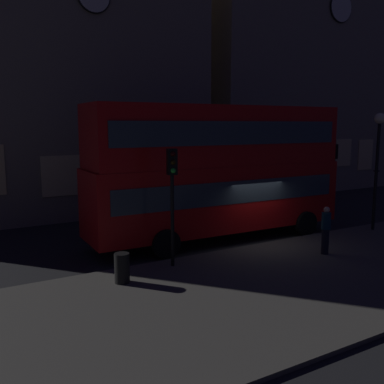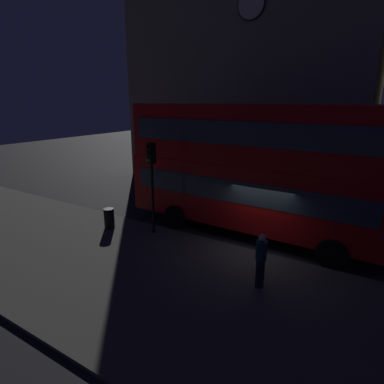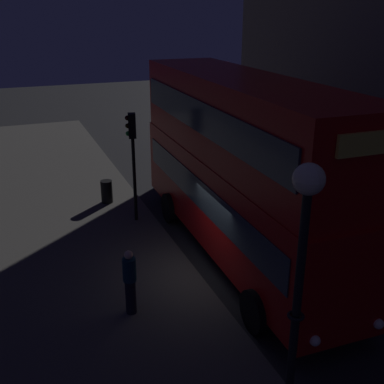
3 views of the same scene
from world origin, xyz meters
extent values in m
plane|color=#232326|center=(0.00, 0.00, 0.00)|extent=(80.00, 80.00, 0.00)
cube|color=#4C4944|center=(0.00, -4.09, 0.06)|extent=(44.00, 7.36, 0.12)
cube|color=gray|center=(-5.42, 12.29, 7.61)|extent=(16.39, 9.08, 15.21)
cube|color=#F2D18C|center=(-9.79, 7.72, 2.79)|extent=(2.80, 0.06, 2.30)
cube|color=#F9E09E|center=(-5.42, 7.72, 2.36)|extent=(2.80, 0.06, 1.97)
cube|color=#F9E09E|center=(-1.05, 7.72, 2.63)|extent=(2.80, 0.06, 2.43)
cylinder|color=silver|center=(-3.97, 7.67, 10.91)|extent=(1.54, 0.12, 1.54)
torus|color=black|center=(-3.97, 7.67, 10.91)|extent=(1.66, 0.12, 1.66)
cube|color=#B20F0F|center=(-1.03, 1.27, 1.87)|extent=(11.08, 2.79, 2.66)
cube|color=#B20F0F|center=(-1.03, 1.27, 4.39)|extent=(10.86, 2.74, 2.38)
cube|color=#2D3842|center=(-1.03, 1.27, 2.20)|extent=(10.20, 2.83, 0.90)
cube|color=#2D3842|center=(-1.03, 1.27, 4.51)|extent=(10.20, 2.83, 0.90)
cylinder|color=black|center=(2.75, 2.48, 0.54)|extent=(1.09, 0.27, 1.08)
cylinder|color=black|center=(2.69, -0.14, 0.54)|extent=(1.09, 0.27, 1.08)
cylinder|color=black|center=(-4.02, 2.65, 0.54)|extent=(1.09, 0.27, 1.08)
cylinder|color=black|center=(-4.09, 0.04, 0.54)|extent=(1.09, 0.27, 1.08)
cylinder|color=black|center=(-4.43, -1.11, 1.66)|extent=(0.12, 0.12, 3.09)
cube|color=black|center=(-4.43, -1.11, 3.63)|extent=(0.37, 0.32, 0.85)
sphere|color=black|center=(-4.46, -1.25, 3.90)|extent=(0.17, 0.17, 0.17)
sphere|color=black|center=(-4.46, -1.25, 3.63)|extent=(0.17, 0.17, 0.17)
sphere|color=green|center=(-4.46, -1.25, 3.36)|extent=(0.17, 0.17, 0.17)
cylinder|color=black|center=(1.04, -2.74, 0.59)|extent=(0.27, 0.27, 0.94)
cylinder|color=#0F2D3D|center=(1.04, -2.74, 1.36)|extent=(0.34, 0.34, 0.61)
sphere|color=beige|center=(1.04, -2.74, 1.78)|extent=(0.22, 0.22, 0.22)
cylinder|color=black|center=(-6.48, -1.74, 0.57)|extent=(0.46, 0.46, 0.91)
camera|label=1|loc=(-10.99, -13.60, 4.84)|focal=40.62mm
camera|label=2|loc=(3.93, -11.37, 5.73)|focal=30.10mm
camera|label=3|loc=(11.01, -5.04, 7.34)|focal=44.18mm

